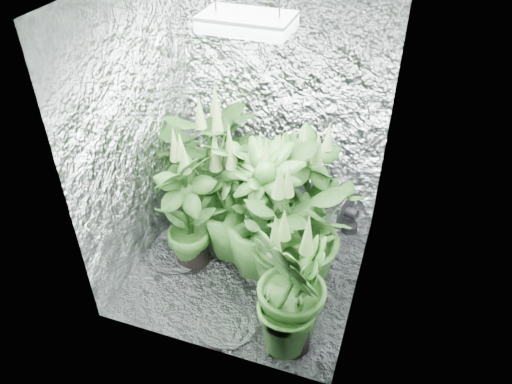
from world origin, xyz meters
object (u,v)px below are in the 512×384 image
Objects in this scene: plant_b at (306,193)px; plant_a at (211,161)px; plant_d at (235,199)px; grow_lamp at (247,22)px; circulation_fan at (348,216)px; plant_g at (293,291)px; plant_c at (274,192)px; plant_f at (187,209)px; plant_e at (291,232)px; plant_h at (262,214)px.

plant_a is at bearing 174.17° from plant_b.
plant_a is at bearing 134.26° from plant_d.
grow_lamp reaches higher than plant_b.
plant_b is at bearing -5.83° from plant_a.
plant_b is at bearing -122.43° from circulation_fan.
plant_g reaches higher than plant_b.
plant_a is 1.21× the size of plant_c.
plant_d is at bearing 143.17° from grow_lamp.
plant_b is at bearing 99.88° from plant_g.
plant_a is 0.57m from plant_c.
plant_f reaches higher than circulation_fan.
plant_b reaches higher than circulation_fan.
grow_lamp is 0.47× the size of plant_b.
plant_f is 3.30× the size of circulation_fan.
plant_f is (-0.49, -0.46, 0.06)m from plant_c.
plant_b is 0.99× the size of plant_e.
circulation_fan is at bearing 33.67° from plant_d.
plant_c is 1.03m from plant_g.
plant_h is at bearing -37.85° from plant_a.
plant_c is (-0.24, -0.02, -0.04)m from plant_b.
circulation_fan is at bearing 68.93° from plant_e.
grow_lamp reaches higher than plant_g.
plant_d is 3.32× the size of circulation_fan.
plant_a is at bearing 145.44° from plant_e.
plant_h is at bearing 123.16° from plant_g.
plant_d is at bearing 40.31° from plant_f.
plant_d is at bearing 155.19° from plant_e.
grow_lamp is 0.46× the size of plant_d.
plant_b is 0.95× the size of plant_h.
plant_h reaches higher than plant_b.
plant_e is at bearing -25.54° from plant_h.
plant_f is (-0.42, -0.11, -1.33)m from grow_lamp.
grow_lamp is 1.54× the size of circulation_fan.
plant_b is 0.98m from plant_g.
plant_d is 0.95m from plant_g.
plant_a reaches higher than circulation_fan.
plant_f is (-0.75, -0.00, -0.01)m from plant_e.
plant_d is 0.27m from plant_h.
plant_f reaches higher than plant_b.
plant_e is (0.26, -0.46, 0.06)m from plant_c.
plant_c is at bearing -136.02° from circulation_fan.
plant_c is 0.91× the size of plant_e.
grow_lamp is 1.43m from plant_b.
plant_f reaches higher than plant_g.
grow_lamp is 1.40m from plant_f.
plant_b is (0.80, -0.08, -0.07)m from plant_a.
plant_a is at bearing 95.84° from plant_f.
plant_g is (0.64, -0.71, 0.00)m from plant_d.
plant_f is 0.53m from plant_h.
plant_e is at bearing 107.31° from plant_g.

